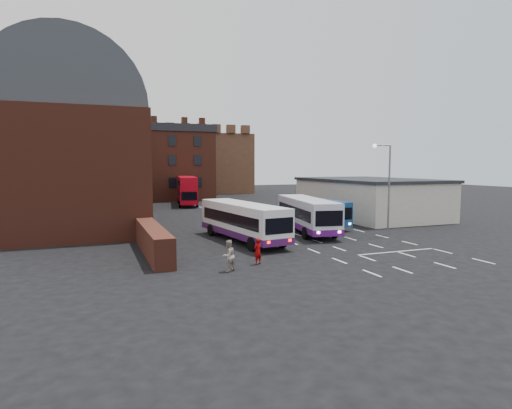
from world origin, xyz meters
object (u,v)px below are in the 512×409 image
object	(u,v)px
bus_white_outbound	(243,219)
pedestrian_red	(258,251)
bus_blue	(314,210)
pedestrian_beige	(228,256)
bus_white_inbound	(307,212)
bus_red_double	(187,190)
street_lamp	(386,181)

from	to	relation	value
bus_white_outbound	pedestrian_red	xyz separation A→B (m)	(-1.71, -7.56, -0.93)
bus_blue	pedestrian_red	bearing A→B (deg)	47.95
bus_white_outbound	bus_blue	world-z (taller)	bus_white_outbound
pedestrian_red	pedestrian_beige	bearing A→B (deg)	0.46
bus_white_inbound	bus_red_double	xyz separation A→B (m)	(-4.41, 28.19, 0.47)
bus_white_outbound	bus_red_double	distance (m)	30.40
bus_red_double	pedestrian_beige	xyz separation A→B (m)	(-5.94, -38.83, -1.32)
pedestrian_red	bus_blue	bearing A→B (deg)	-153.92
bus_blue	street_lamp	xyz separation A→B (m)	(2.50, -7.37, 2.97)
bus_red_double	pedestrian_red	bearing A→B (deg)	93.14
bus_white_outbound	bus_red_double	bearing A→B (deg)	78.27
bus_blue	bus_red_double	size ratio (longest dim) A/B	0.91
bus_blue	street_lamp	distance (m)	8.33
bus_blue	bus_red_double	distance (m)	25.84
bus_white_inbound	bus_red_double	distance (m)	28.54
bus_red_double	bus_white_outbound	bearing A→B (deg)	94.90
bus_red_double	street_lamp	world-z (taller)	street_lamp
bus_red_double	bus_blue	bearing A→B (deg)	114.48
bus_red_double	pedestrian_beige	size ratio (longest dim) A/B	6.10
bus_white_outbound	pedestrian_red	size ratio (longest dim) A/B	7.07
bus_white_inbound	pedestrian_beige	size ratio (longest dim) A/B	6.32
bus_white_outbound	pedestrian_red	distance (m)	7.80
bus_red_double	street_lamp	size ratio (longest dim) A/B	1.41
bus_blue	bus_red_double	xyz separation A→B (m)	(-6.90, 24.89, 0.66)
bus_white_outbound	bus_white_inbound	world-z (taller)	bus_white_inbound
bus_white_outbound	bus_blue	distance (m)	10.57
bus_red_double	pedestrian_red	xyz separation A→B (m)	(-3.87, -37.88, -1.42)
bus_blue	bus_red_double	world-z (taller)	bus_red_double
street_lamp	pedestrian_beige	bearing A→B (deg)	-156.81
bus_blue	pedestrian_red	distance (m)	16.89
street_lamp	pedestrian_beige	distance (m)	17.08
pedestrian_beige	bus_white_outbound	bearing A→B (deg)	-146.48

